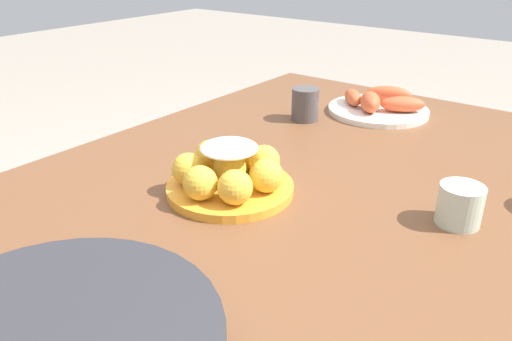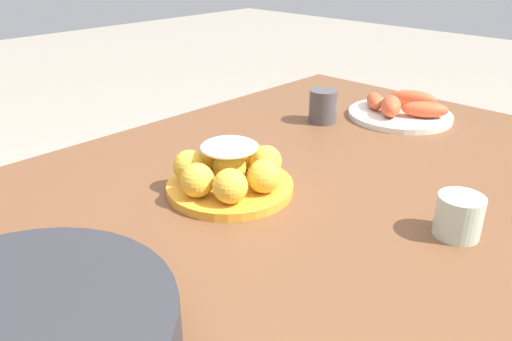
{
  "view_description": "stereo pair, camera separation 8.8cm",
  "coord_description": "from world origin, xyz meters",
  "px_view_note": "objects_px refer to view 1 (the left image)",
  "views": [
    {
      "loc": [
        0.67,
        0.46,
        1.11
      ],
      "look_at": [
        0.03,
        -0.03,
        0.74
      ],
      "focal_mm": 35.0,
      "sensor_mm": 36.0,
      "label": 1
    },
    {
      "loc": [
        0.61,
        0.52,
        1.11
      ],
      "look_at": [
        0.03,
        -0.03,
        0.74
      ],
      "focal_mm": 35.0,
      "sensor_mm": 36.0,
      "label": 2
    }
  ],
  "objects_px": {
    "cake_plate": "(230,173)",
    "dining_table": "(281,227)",
    "seafood_platter": "(379,105)",
    "cup_far": "(460,205)",
    "cup_near": "(305,104)"
  },
  "relations": [
    {
      "from": "dining_table",
      "to": "cup_near",
      "type": "distance_m",
      "value": 0.41
    },
    {
      "from": "cup_near",
      "to": "cup_far",
      "type": "relative_size",
      "value": 1.15
    },
    {
      "from": "dining_table",
      "to": "cup_near",
      "type": "bearing_deg",
      "value": -153.7
    },
    {
      "from": "dining_table",
      "to": "cup_far",
      "type": "height_order",
      "value": "cup_far"
    },
    {
      "from": "cake_plate",
      "to": "seafood_platter",
      "type": "distance_m",
      "value": 0.58
    },
    {
      "from": "cake_plate",
      "to": "cup_far",
      "type": "bearing_deg",
      "value": 110.9
    },
    {
      "from": "cake_plate",
      "to": "cup_far",
      "type": "relative_size",
      "value": 3.26
    },
    {
      "from": "dining_table",
      "to": "cake_plate",
      "type": "relative_size",
      "value": 6.45
    },
    {
      "from": "seafood_platter",
      "to": "cup_far",
      "type": "relative_size",
      "value": 3.69
    },
    {
      "from": "cup_far",
      "to": "seafood_platter",
      "type": "bearing_deg",
      "value": -142.48
    },
    {
      "from": "cup_near",
      "to": "seafood_platter",
      "type": "bearing_deg",
      "value": 142.89
    },
    {
      "from": "dining_table",
      "to": "cup_far",
      "type": "distance_m",
      "value": 0.32
    },
    {
      "from": "cup_far",
      "to": "cake_plate",
      "type": "bearing_deg",
      "value": -69.1
    },
    {
      "from": "cake_plate",
      "to": "dining_table",
      "type": "bearing_deg",
      "value": 133.64
    },
    {
      "from": "cake_plate",
      "to": "seafood_platter",
      "type": "bearing_deg",
      "value": 178.31
    }
  ]
}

